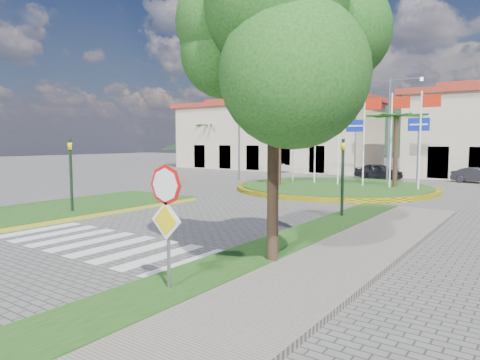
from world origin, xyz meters
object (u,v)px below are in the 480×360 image
Objects in this scene: stop_sign at (167,208)px; car_dark_b at (478,175)px; deciduous_tree at (274,54)px; car_dark_a at (379,171)px; roundabout_island at (335,187)px; white_van at (292,167)px.

stop_sign is 0.75× the size of car_dark_b.
deciduous_tree reaches higher than car_dark_a.
stop_sign is 0.39× the size of deciduous_tree.
car_dark_b is (1.50, 27.25, -4.60)m from deciduous_tree.
roundabout_island is 4.79× the size of stop_sign.
roundabout_island is at bearing -174.72° from car_dark_a.
roundabout_island reaches higher than car_dark_b.
white_van is (-14.64, 32.28, -1.26)m from stop_sign.
stop_sign is 29.77m from car_dark_a.
deciduous_tree is at bearing -171.26° from white_van.
deciduous_tree is at bearing 78.82° from stop_sign.
roundabout_island is 1.87× the size of deciduous_tree.
stop_sign is at bearing -179.30° from car_dark_b.
roundabout_island reaches higher than car_dark_a.
deciduous_tree is 1.94× the size of car_dark_b.
car_dark_a is at bearing 101.92° from deciduous_tree.
white_van is at bearing 128.54° from roundabout_island.
car_dark_b is (7.00, 10.25, 0.40)m from roundabout_island.
car_dark_a is at bearing -125.71° from white_van.
deciduous_tree is (0.60, 3.04, 3.38)m from stop_sign.
car_dark_a is at bearing 99.58° from stop_sign.
roundabout_island is at bearing 103.73° from stop_sign.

